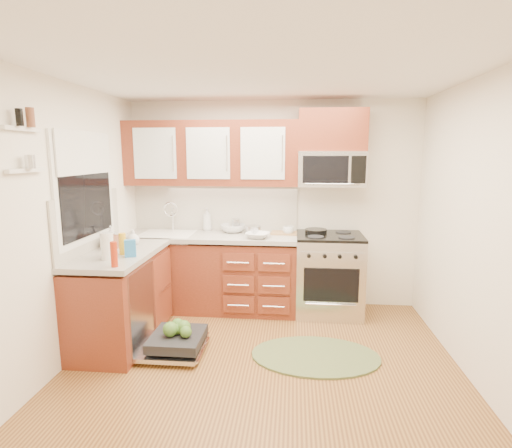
# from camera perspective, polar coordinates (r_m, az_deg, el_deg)

# --- Properties ---
(floor) EXTENTS (3.50, 3.50, 0.00)m
(floor) POSITION_cam_1_polar(r_m,az_deg,el_deg) (3.67, 0.72, -20.67)
(floor) COLOR brown
(floor) RESTS_ON ground
(ceiling) EXTENTS (3.50, 3.50, 0.00)m
(ceiling) POSITION_cam_1_polar(r_m,az_deg,el_deg) (3.22, 0.82, 21.26)
(ceiling) COLOR white
(ceiling) RESTS_ON ground
(wall_back) EXTENTS (3.50, 0.04, 2.50)m
(wall_back) POSITION_cam_1_polar(r_m,az_deg,el_deg) (4.94, 2.43, 2.76)
(wall_back) COLOR white
(wall_back) RESTS_ON ground
(wall_front) EXTENTS (3.50, 0.04, 2.50)m
(wall_front) POSITION_cam_1_polar(r_m,az_deg,el_deg) (1.55, -4.67, -13.69)
(wall_front) COLOR white
(wall_front) RESTS_ON ground
(wall_left) EXTENTS (0.04, 3.50, 2.50)m
(wall_left) POSITION_cam_1_polar(r_m,az_deg,el_deg) (3.78, -26.70, -0.54)
(wall_left) COLOR white
(wall_left) RESTS_ON ground
(wall_right) EXTENTS (0.04, 3.50, 2.50)m
(wall_right) POSITION_cam_1_polar(r_m,az_deg,el_deg) (3.54, 30.33, -1.50)
(wall_right) COLOR white
(wall_right) RESTS_ON ground
(base_cabinet_back) EXTENTS (2.05, 0.60, 0.85)m
(base_cabinet_back) POSITION_cam_1_polar(r_m,az_deg,el_deg) (4.92, -6.37, -7.18)
(base_cabinet_back) COLOR #5F2715
(base_cabinet_back) RESTS_ON ground
(base_cabinet_left) EXTENTS (0.60, 1.25, 0.85)m
(base_cabinet_left) POSITION_cam_1_polar(r_m,az_deg,el_deg) (4.30, -18.62, -10.21)
(base_cabinet_left) COLOR #5F2715
(base_cabinet_left) RESTS_ON ground
(countertop_back) EXTENTS (2.07, 0.64, 0.05)m
(countertop_back) POSITION_cam_1_polar(r_m,az_deg,el_deg) (4.79, -6.51, -1.77)
(countertop_back) COLOR #A39E95
(countertop_back) RESTS_ON base_cabinet_back
(countertop_left) EXTENTS (0.64, 1.27, 0.05)m
(countertop_left) POSITION_cam_1_polar(r_m,az_deg,el_deg) (4.16, -18.86, -4.06)
(countertop_left) COLOR #A39E95
(countertop_left) RESTS_ON base_cabinet_left
(backsplash_back) EXTENTS (2.05, 0.02, 0.57)m
(backsplash_back) POSITION_cam_1_polar(r_m,az_deg,el_deg) (5.02, -5.88, 2.38)
(backsplash_back) COLOR beige
(backsplash_back) RESTS_ON ground
(backsplash_left) EXTENTS (0.02, 1.25, 0.57)m
(backsplash_left) POSITION_cam_1_polar(r_m,az_deg,el_deg) (4.23, -22.74, 0.21)
(backsplash_left) COLOR beige
(backsplash_left) RESTS_ON ground
(upper_cabinets) EXTENTS (2.05, 0.35, 0.75)m
(upper_cabinets) POSITION_cam_1_polar(r_m,az_deg,el_deg) (4.82, -6.40, 9.98)
(upper_cabinets) COLOR #5F2715
(upper_cabinets) RESTS_ON ground
(cabinet_over_mw) EXTENTS (0.76, 0.35, 0.47)m
(cabinet_over_mw) POSITION_cam_1_polar(r_m,az_deg,el_deg) (4.75, 10.83, 13.01)
(cabinet_over_mw) COLOR #5F2715
(cabinet_over_mw) RESTS_ON ground
(range) EXTENTS (0.76, 0.64, 0.95)m
(range) POSITION_cam_1_polar(r_m,az_deg,el_deg) (4.80, 10.34, -7.08)
(range) COLOR silver
(range) RESTS_ON ground
(microwave) EXTENTS (0.76, 0.38, 0.40)m
(microwave) POSITION_cam_1_polar(r_m,az_deg,el_deg) (4.72, 10.69, 7.74)
(microwave) COLOR silver
(microwave) RESTS_ON ground
(sink) EXTENTS (0.62, 0.50, 0.26)m
(sink) POSITION_cam_1_polar(r_m,az_deg,el_deg) (4.92, -12.53, -2.81)
(sink) COLOR white
(sink) RESTS_ON ground
(dishwasher) EXTENTS (0.70, 0.60, 0.20)m
(dishwasher) POSITION_cam_1_polar(r_m,az_deg,el_deg) (4.03, -11.70, -16.29)
(dishwasher) COLOR silver
(dishwasher) RESTS_ON ground
(window) EXTENTS (0.03, 1.05, 1.05)m
(window) POSITION_cam_1_polar(r_m,az_deg,el_deg) (4.17, -23.22, 4.77)
(window) COLOR white
(window) RESTS_ON ground
(window_blind) EXTENTS (0.02, 0.96, 0.40)m
(window_blind) POSITION_cam_1_polar(r_m,az_deg,el_deg) (4.14, -23.23, 9.32)
(window_blind) COLOR white
(window_blind) RESTS_ON ground
(shelf_upper) EXTENTS (0.04, 0.40, 0.03)m
(shelf_upper) POSITION_cam_1_polar(r_m,az_deg,el_deg) (3.43, -30.47, 11.64)
(shelf_upper) COLOR white
(shelf_upper) RESTS_ON ground
(shelf_lower) EXTENTS (0.04, 0.40, 0.03)m
(shelf_lower) POSITION_cam_1_polar(r_m,az_deg,el_deg) (3.42, -30.02, 6.64)
(shelf_lower) COLOR white
(shelf_lower) RESTS_ON ground
(rug) EXTENTS (1.23, 0.83, 0.02)m
(rug) POSITION_cam_1_polar(r_m,az_deg,el_deg) (3.96, 8.48, -18.14)
(rug) COLOR olive
(rug) RESTS_ON ground
(skillet) EXTENTS (0.33, 0.33, 0.05)m
(skillet) POSITION_cam_1_polar(r_m,az_deg,el_deg) (4.75, 8.56, -1.01)
(skillet) COLOR black
(skillet) RESTS_ON range
(stock_pot) EXTENTS (0.23, 0.23, 0.11)m
(stock_pot) POSITION_cam_1_polar(r_m,az_deg,el_deg) (4.71, -0.40, -0.92)
(stock_pot) COLOR silver
(stock_pot) RESTS_ON countertop_back
(cutting_board) EXTENTS (0.33, 0.23, 0.02)m
(cutting_board) POSITION_cam_1_polar(r_m,az_deg,el_deg) (4.79, 4.07, -1.29)
(cutting_board) COLOR #A7784C
(cutting_board) RESTS_ON countertop_back
(canister) EXTENTS (0.11, 0.11, 0.16)m
(canister) POSITION_cam_1_polar(r_m,az_deg,el_deg) (4.92, -2.91, -0.17)
(canister) COLOR silver
(canister) RESTS_ON countertop_back
(paper_towel_roll) EXTENTS (0.14, 0.14, 0.25)m
(paper_towel_roll) POSITION_cam_1_polar(r_m,az_deg,el_deg) (3.85, -20.50, -2.98)
(paper_towel_roll) COLOR white
(paper_towel_roll) RESTS_ON countertop_left
(mustard_bottle) EXTENTS (0.07, 0.07, 0.21)m
(mustard_bottle) POSITION_cam_1_polar(r_m,az_deg,el_deg) (4.00, -18.53, -2.70)
(mustard_bottle) COLOR gold
(mustard_bottle) RESTS_ON countertop_left
(red_bottle) EXTENTS (0.07, 0.07, 0.22)m
(red_bottle) POSITION_cam_1_polar(r_m,az_deg,el_deg) (3.59, -19.62, -4.10)
(red_bottle) COLOR #AE290E
(red_bottle) RESTS_ON countertop_left
(wooden_box) EXTENTS (0.16, 0.14, 0.14)m
(wooden_box) POSITION_cam_1_polar(r_m,az_deg,el_deg) (4.29, -20.06, -2.42)
(wooden_box) COLOR brown
(wooden_box) RESTS_ON countertop_left
(blue_carton) EXTENTS (0.11, 0.09, 0.16)m
(blue_carton) POSITION_cam_1_polar(r_m,az_deg,el_deg) (3.89, -17.51, -3.33)
(blue_carton) COLOR #2978C1
(blue_carton) RESTS_ON countertop_left
(bowl_a) EXTENTS (0.33, 0.33, 0.06)m
(bowl_a) POSITION_cam_1_polar(r_m,az_deg,el_deg) (4.53, 0.23, -1.64)
(bowl_a) COLOR #999999
(bowl_a) RESTS_ON countertop_back
(bowl_b) EXTENTS (0.37, 0.37, 0.09)m
(bowl_b) POSITION_cam_1_polar(r_m,az_deg,el_deg) (4.88, -3.30, -0.63)
(bowl_b) COLOR #999999
(bowl_b) RESTS_ON countertop_back
(cup) EXTENTS (0.15, 0.15, 0.10)m
(cup) POSITION_cam_1_polar(r_m,az_deg,el_deg) (4.74, 4.66, -0.92)
(cup) COLOR #999999
(cup) RESTS_ON countertop_back
(soap_bottle_a) EXTENTS (0.12, 0.12, 0.29)m
(soap_bottle_a) POSITION_cam_1_polar(r_m,az_deg,el_deg) (5.01, -6.99, 0.68)
(soap_bottle_a) COLOR #999999
(soap_bottle_a) RESTS_ON countertop_back
(soap_bottle_b) EXTENTS (0.13, 0.13, 0.22)m
(soap_bottle_b) POSITION_cam_1_polar(r_m,az_deg,el_deg) (4.39, -20.00, -1.63)
(soap_bottle_b) COLOR #999999
(soap_bottle_b) RESTS_ON countertop_left
(soap_bottle_c) EXTENTS (0.16, 0.16, 0.17)m
(soap_bottle_c) POSITION_cam_1_polar(r_m,az_deg,el_deg) (4.38, -17.16, -1.82)
(soap_bottle_c) COLOR #999999
(soap_bottle_c) RESTS_ON countertop_left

